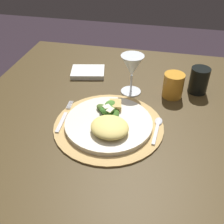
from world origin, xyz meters
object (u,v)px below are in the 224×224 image
(spoon, at_px, (158,126))
(fork, at_px, (64,117))
(amber_tumbler, at_px, (173,85))
(wine_glass, at_px, (132,67))
(napkin, at_px, (88,72))
(dark_tumbler, at_px, (199,80))
(dining_table, at_px, (134,147))
(dinner_plate, at_px, (109,123))

(spoon, bearing_deg, fork, -176.02)
(amber_tumbler, bearing_deg, spoon, -100.57)
(wine_glass, distance_m, amber_tumbler, 0.16)
(napkin, distance_m, dark_tumbler, 0.45)
(dining_table, relative_size, fork, 6.94)
(dining_table, relative_size, napkin, 8.59)
(dining_table, bearing_deg, spoon, -41.49)
(dinner_plate, xyz_separation_m, amber_tumbler, (0.19, 0.22, 0.03))
(spoon, relative_size, wine_glass, 0.89)
(fork, distance_m, amber_tumbler, 0.41)
(napkin, bearing_deg, dining_table, -43.20)
(dinner_plate, height_order, dark_tumbler, dark_tumbler)
(dining_table, xyz_separation_m, dark_tumbler, (0.21, 0.18, 0.21))
(dining_table, distance_m, wine_glass, 0.30)
(dining_table, xyz_separation_m, amber_tumbler, (0.11, 0.13, 0.21))
(dinner_plate, height_order, amber_tumbler, amber_tumbler)
(spoon, relative_size, dark_tumbler, 1.36)
(dining_table, height_order, napkin, napkin)
(napkin, height_order, dark_tumbler, dark_tumbler)
(dinner_plate, relative_size, napkin, 2.04)
(dinner_plate, xyz_separation_m, napkin, (-0.16, 0.31, -0.00))
(wine_glass, bearing_deg, amber_tumbler, 2.15)
(napkin, height_order, wine_glass, wine_glass)
(fork, relative_size, dark_tumbler, 1.72)
(amber_tumbler, xyz_separation_m, dark_tumbler, (0.09, 0.05, 0.00))
(dining_table, distance_m, fork, 0.30)
(dinner_plate, height_order, wine_glass, wine_glass)
(fork, height_order, wine_glass, wine_glass)
(dining_table, relative_size, dark_tumbler, 11.96)
(fork, bearing_deg, napkin, 91.73)
(dinner_plate, xyz_separation_m, wine_glass, (0.04, 0.22, 0.09))
(napkin, bearing_deg, wine_glass, -26.34)
(dinner_plate, xyz_separation_m, spoon, (0.15, 0.02, -0.01))
(fork, bearing_deg, dining_table, 21.44)
(fork, distance_m, wine_glass, 0.30)
(spoon, bearing_deg, amber_tumbler, 79.43)
(dining_table, xyz_separation_m, dinner_plate, (-0.08, -0.09, 0.18))
(dinner_plate, distance_m, napkin, 0.35)
(napkin, distance_m, wine_glass, 0.24)
(amber_tumbler, bearing_deg, wine_glass, -177.85)
(fork, xyz_separation_m, wine_glass, (0.19, 0.21, 0.10))
(spoon, relative_size, napkin, 0.97)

